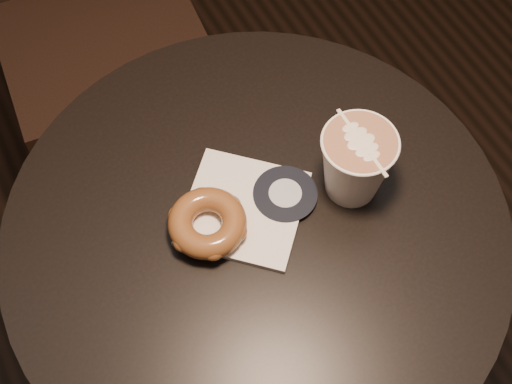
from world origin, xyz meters
TOP-DOWN VIEW (x-y plane):
  - cafe_table at (0.00, 0.00)m, footprint 0.70×0.70m
  - pastry_bag at (-0.00, 0.03)m, footprint 0.22×0.22m
  - doughnut at (-0.06, 0.02)m, footprint 0.11×0.11m
  - latte_cup at (0.15, -0.01)m, footprint 0.10×0.10m

SIDE VIEW (x-z plane):
  - cafe_table at x=0.00m, z-range 0.18..0.93m
  - pastry_bag at x=0.00m, z-range 0.75..0.76m
  - doughnut at x=-0.06m, z-range 0.76..0.79m
  - latte_cup at x=0.15m, z-range 0.75..0.86m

